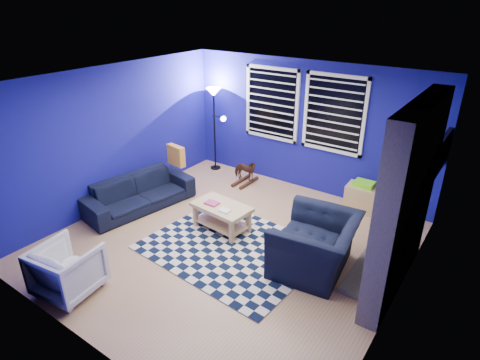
# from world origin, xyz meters

# --- Properties ---
(floor) EXTENTS (5.00, 5.00, 0.00)m
(floor) POSITION_xyz_m (0.00, 0.00, 0.00)
(floor) COLOR tan
(floor) RESTS_ON ground
(ceiling) EXTENTS (5.00, 5.00, 0.00)m
(ceiling) POSITION_xyz_m (0.00, 0.00, 2.50)
(ceiling) COLOR white
(ceiling) RESTS_ON wall_back
(wall_back) EXTENTS (5.00, 0.00, 5.00)m
(wall_back) POSITION_xyz_m (0.00, 2.50, 1.25)
(wall_back) COLOR navy
(wall_back) RESTS_ON floor
(wall_left) EXTENTS (0.00, 5.00, 5.00)m
(wall_left) POSITION_xyz_m (-2.50, 0.00, 1.25)
(wall_left) COLOR navy
(wall_left) RESTS_ON floor
(wall_right) EXTENTS (0.00, 5.00, 5.00)m
(wall_right) POSITION_xyz_m (2.50, 0.00, 1.25)
(wall_right) COLOR navy
(wall_right) RESTS_ON floor
(fireplace) EXTENTS (0.65, 2.00, 2.50)m
(fireplace) POSITION_xyz_m (2.36, 0.50, 1.20)
(fireplace) COLOR gray
(fireplace) RESTS_ON floor
(window_left) EXTENTS (1.17, 0.06, 1.42)m
(window_left) POSITION_xyz_m (-0.75, 2.46, 1.60)
(window_left) COLOR black
(window_left) RESTS_ON wall_back
(window_right) EXTENTS (1.17, 0.06, 1.42)m
(window_right) POSITION_xyz_m (0.55, 2.46, 1.60)
(window_right) COLOR black
(window_right) RESTS_ON wall_back
(tv) EXTENTS (0.07, 1.00, 0.58)m
(tv) POSITION_xyz_m (2.45, 2.00, 1.40)
(tv) COLOR black
(tv) RESTS_ON wall_right
(rug) EXTENTS (2.63, 2.17, 0.02)m
(rug) POSITION_xyz_m (0.13, -0.08, 0.01)
(rug) COLOR black
(rug) RESTS_ON floor
(sofa) EXTENTS (2.10, 1.12, 0.58)m
(sofa) POSITION_xyz_m (-2.02, 0.02, 0.29)
(sofa) COLOR black
(sofa) RESTS_ON floor
(armchair_big) EXTENTS (1.33, 1.20, 0.78)m
(armchair_big) POSITION_xyz_m (1.37, 0.19, 0.39)
(armchair_big) COLOR black
(armchair_big) RESTS_ON floor
(armchair_bent) EXTENTS (0.82, 0.84, 0.68)m
(armchair_bent) POSITION_xyz_m (-1.02, -2.08, 0.34)
(armchair_bent) COLOR gray
(armchair_bent) RESTS_ON floor
(rocking_horse) EXTENTS (0.31, 0.54, 0.43)m
(rocking_horse) POSITION_xyz_m (-1.03, 1.96, 0.29)
(rocking_horse) COLOR #462316
(rocking_horse) RESTS_ON floor
(coffee_table) EXTENTS (0.99, 0.63, 0.47)m
(coffee_table) POSITION_xyz_m (-0.32, 0.26, 0.33)
(coffee_table) COLOR tan
(coffee_table) RESTS_ON rug
(cabinet) EXTENTS (0.59, 0.41, 0.56)m
(cabinet) POSITION_xyz_m (1.33, 2.24, 0.25)
(cabinet) COLOR tan
(cabinet) RESTS_ON floor
(floor_lamp) EXTENTS (0.49, 0.30, 1.79)m
(floor_lamp) POSITION_xyz_m (-1.99, 2.22, 1.47)
(floor_lamp) COLOR black
(floor_lamp) RESTS_ON floor
(throw_pillow) EXTENTS (0.42, 0.19, 0.39)m
(throw_pillow) POSITION_xyz_m (-1.87, 0.87, 0.77)
(throw_pillow) COLOR orange
(throw_pillow) RESTS_ON sofa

